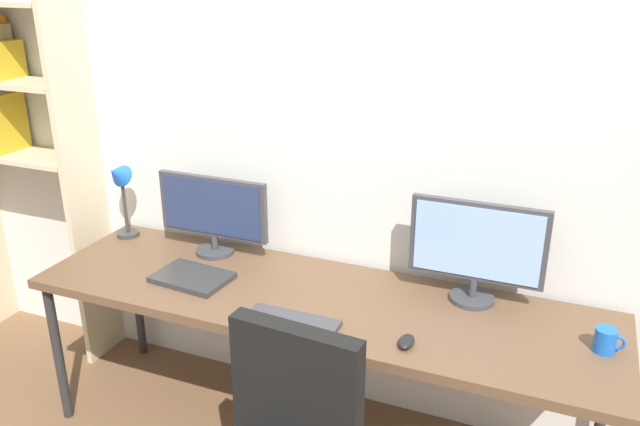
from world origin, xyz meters
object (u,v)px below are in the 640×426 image
(desk, at_px, (315,307))
(keyboard_main, at_px, (292,321))
(computer_mouse, at_px, (406,342))
(coffee_mug, at_px, (606,340))
(desk_lamp, at_px, (119,186))
(monitor_left, at_px, (213,212))
(monitor_right, at_px, (477,248))
(laptop_closed, at_px, (192,277))

(desk, xyz_separation_m, keyboard_main, (0.00, -0.23, 0.06))
(computer_mouse, distance_m, coffee_mug, 0.70)
(desk_lamp, bearing_deg, monitor_left, 1.67)
(monitor_right, bearing_deg, computer_mouse, -110.69)
(monitor_right, bearing_deg, monitor_left, -180.00)
(computer_mouse, distance_m, laptop_closed, 1.00)
(monitor_left, xyz_separation_m, monitor_right, (1.20, 0.00, 0.03))
(coffee_mug, bearing_deg, computer_mouse, -160.76)
(desk, xyz_separation_m, coffee_mug, (1.10, 0.02, 0.09))
(desk_lamp, relative_size, coffee_mug, 3.84)
(desk_lamp, distance_m, laptop_closed, 0.67)
(monitor_right, bearing_deg, keyboard_main, -143.60)
(desk, height_order, desk_lamp, desk_lamp)
(monitor_right, height_order, keyboard_main, monitor_right)
(desk, relative_size, monitor_left, 4.43)
(keyboard_main, xyz_separation_m, coffee_mug, (1.10, 0.25, 0.04))
(coffee_mug, bearing_deg, desk, -179.00)
(laptop_closed, relative_size, coffee_mug, 3.02)
(desk, relative_size, computer_mouse, 25.18)
(monitor_left, xyz_separation_m, laptop_closed, (0.05, -0.28, -0.19))
(desk, relative_size, desk_lamp, 5.94)
(coffee_mug, bearing_deg, desk_lamp, 175.38)
(desk, height_order, coffee_mug, coffee_mug)
(desk, bearing_deg, computer_mouse, -25.50)
(desk_lamp, height_order, keyboard_main, desk_lamp)
(monitor_left, distance_m, computer_mouse, 1.14)
(monitor_right, height_order, computer_mouse, monitor_right)
(laptop_closed, bearing_deg, monitor_left, 105.85)
(monitor_right, bearing_deg, desk_lamp, -179.50)
(computer_mouse, relative_size, coffee_mug, 0.91)
(monitor_left, relative_size, laptop_closed, 1.71)
(desk_lamp, relative_size, keyboard_main, 1.13)
(monitor_left, bearing_deg, coffee_mug, -6.49)
(monitor_left, relative_size, desk_lamp, 1.34)
(monitor_left, bearing_deg, desk_lamp, -178.33)
(monitor_right, relative_size, desk_lamp, 1.31)
(desk, xyz_separation_m, monitor_left, (-0.60, 0.21, 0.25))
(desk, bearing_deg, laptop_closed, -173.02)
(keyboard_main, bearing_deg, monitor_left, 143.60)
(desk, bearing_deg, coffee_mug, 1.00)
(coffee_mug, bearing_deg, monitor_left, 173.51)
(monitor_left, height_order, coffee_mug, monitor_left)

